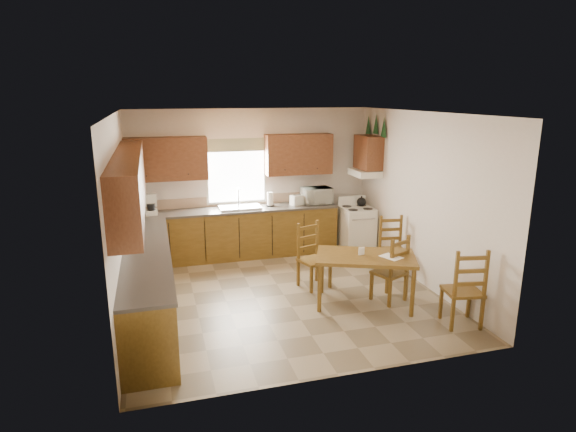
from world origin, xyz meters
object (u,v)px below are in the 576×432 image
object	(u,v)px
stove	(356,230)
chair_near_right	(463,286)
chair_near_left	(389,268)
microwave	(316,196)
chair_far_right	(393,247)
dining_table	(365,280)
chair_far_left	(314,256)

from	to	relation	value
stove	chair_near_right	xyz separation A→B (m)	(0.11, -3.15, 0.11)
chair_near_left	stove	bearing A→B (deg)	-125.14
microwave	chair_far_right	xyz separation A→B (m)	(0.79, -1.64, -0.58)
microwave	dining_table	distance (m)	2.67
stove	chair_far_right	world-z (taller)	chair_far_right
microwave	chair_near_right	distance (m)	3.63
chair_near_right	chair_far_right	distance (m)	1.86
microwave	chair_far_left	world-z (taller)	microwave
chair_near_left	microwave	bearing A→B (deg)	-107.98
microwave	chair_far_left	size ratio (longest dim) A/B	0.50
chair_far_right	chair_near_right	bearing A→B (deg)	-80.98
stove	chair_near_right	distance (m)	3.16
stove	dining_table	xyz separation A→B (m)	(-0.85, -2.22, -0.05)
dining_table	stove	bearing A→B (deg)	91.73
chair_near_right	chair_far_right	bearing A→B (deg)	-78.87
chair_near_left	chair_far_left	world-z (taller)	chair_far_left
stove	chair_near_left	world-z (taller)	chair_near_left
chair_near_left	chair_far_left	xyz separation A→B (m)	(-0.89, 0.78, 0.01)
chair_near_right	chair_far_left	distance (m)	2.26
chair_far_left	chair_far_right	xyz separation A→B (m)	(1.43, 0.13, -0.02)
chair_near_right	chair_near_left	bearing A→B (deg)	-49.06
stove	chair_far_left	xyz separation A→B (m)	(-1.34, -1.42, 0.08)
chair_near_left	chair_far_right	distance (m)	1.05
chair_near_left	chair_far_left	distance (m)	1.18
chair_far_left	stove	bearing A→B (deg)	28.37
dining_table	chair_far_right	bearing A→B (deg)	67.41
stove	dining_table	distance (m)	2.38
chair_far_left	dining_table	bearing A→B (deg)	-76.86
microwave	stove	bearing A→B (deg)	-30.08
microwave	chair_near_right	size ratio (longest dim) A/B	0.47
microwave	dining_table	xyz separation A→B (m)	(-0.15, -2.57, -0.70)
chair_far_right	microwave	bearing A→B (deg)	124.09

